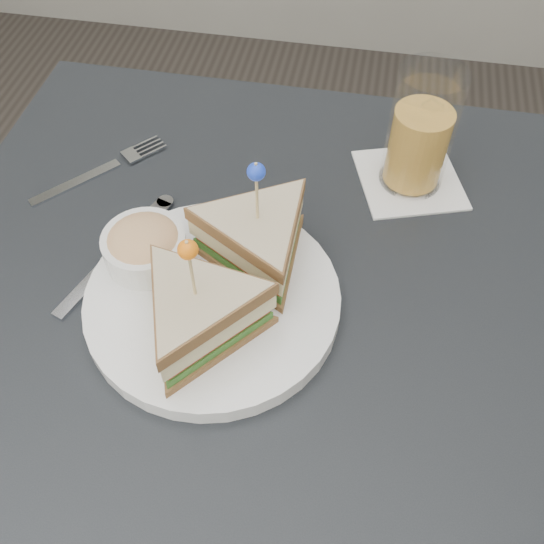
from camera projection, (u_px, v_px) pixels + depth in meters
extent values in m
plane|color=#3F3833|center=(266.00, 515.00, 1.25)|extent=(3.50, 3.50, 0.00)
cube|color=black|center=(261.00, 314.00, 0.67)|extent=(0.80, 0.80, 0.03)
cylinder|color=black|center=(127.00, 250.00, 1.21)|extent=(0.04, 0.04, 0.72)
cylinder|color=black|center=(483.00, 303.00, 1.14)|extent=(0.04, 0.04, 0.72)
cylinder|color=white|center=(213.00, 302.00, 0.65)|extent=(0.35, 0.35, 0.02)
cylinder|color=white|center=(212.00, 296.00, 0.64)|extent=(0.35, 0.35, 0.01)
cylinder|color=#E2C482|center=(192.00, 273.00, 0.53)|extent=(0.00, 0.00, 0.09)
sphere|color=orange|center=(188.00, 250.00, 0.51)|extent=(0.02, 0.02, 0.02)
cylinder|color=#E2C482|center=(257.00, 196.00, 0.59)|extent=(0.00, 0.00, 0.09)
sphere|color=blue|center=(256.00, 172.00, 0.57)|extent=(0.02, 0.02, 0.02)
cylinder|color=white|center=(146.00, 250.00, 0.66)|extent=(0.12, 0.12, 0.04)
ellipsoid|color=#E0B772|center=(143.00, 241.00, 0.65)|extent=(0.10, 0.10, 0.04)
cube|color=silver|center=(76.00, 183.00, 0.77)|extent=(0.09, 0.10, 0.00)
cube|color=silver|center=(131.00, 156.00, 0.80)|extent=(0.03, 0.03, 0.00)
cube|color=silver|center=(86.00, 287.00, 0.67)|extent=(0.04, 0.09, 0.01)
cube|color=silver|center=(137.00, 231.00, 0.72)|extent=(0.06, 0.11, 0.00)
cylinder|color=silver|center=(165.00, 201.00, 0.75)|extent=(0.03, 0.03, 0.00)
cube|color=white|center=(409.00, 180.00, 0.78)|extent=(0.16, 0.16, 0.00)
cylinder|color=gold|center=(417.00, 146.00, 0.73)|extent=(0.09, 0.09, 0.10)
cylinder|color=white|center=(421.00, 130.00, 0.71)|extent=(0.10, 0.10, 0.16)
cube|color=white|center=(431.00, 110.00, 0.70)|extent=(0.03, 0.03, 0.02)
cube|color=white|center=(415.00, 123.00, 0.70)|extent=(0.02, 0.02, 0.02)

